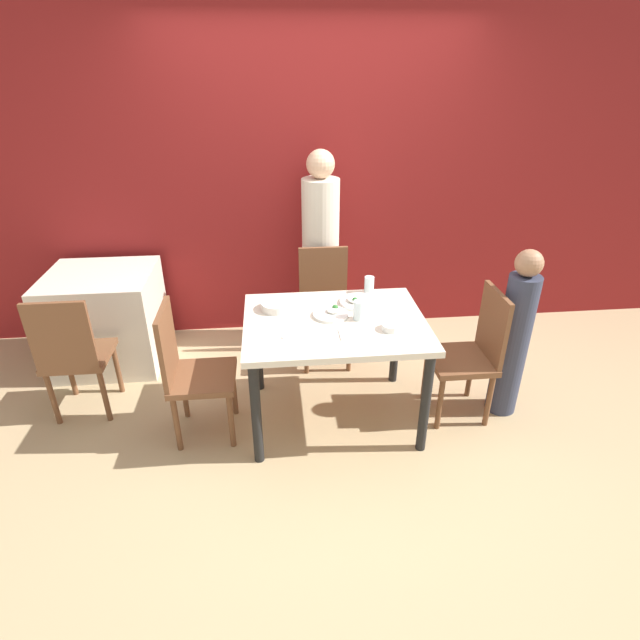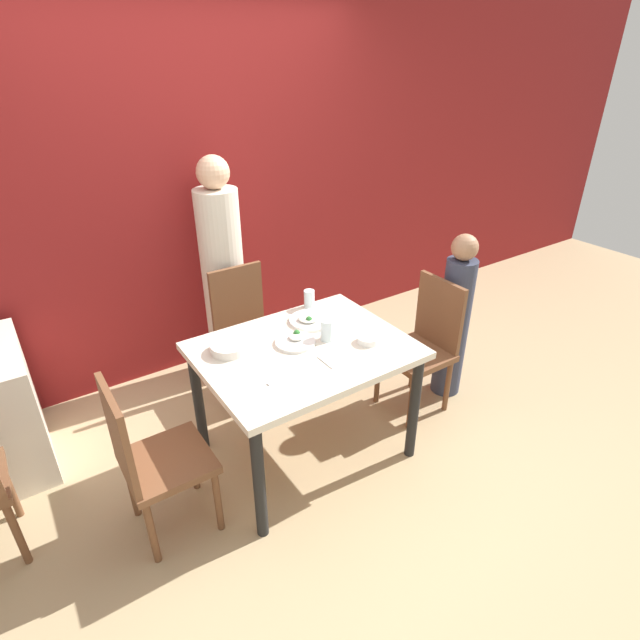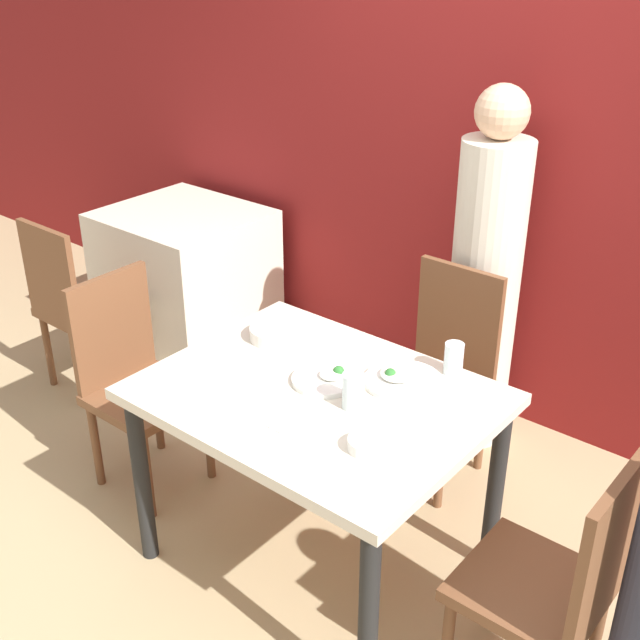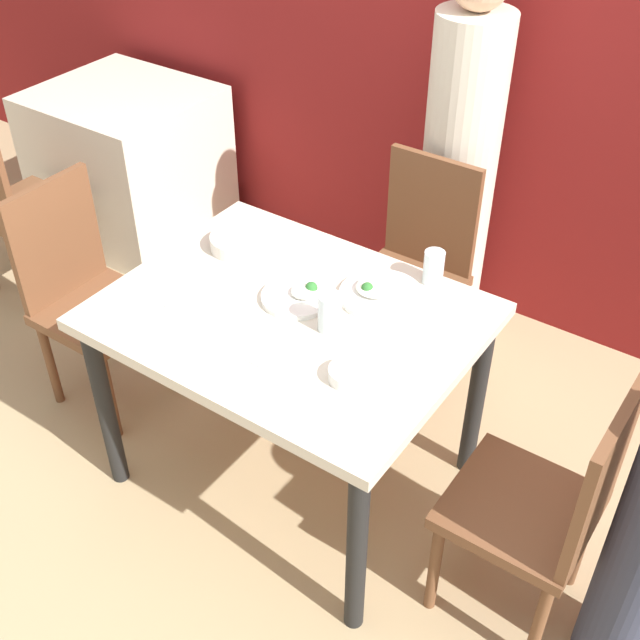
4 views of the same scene
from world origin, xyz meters
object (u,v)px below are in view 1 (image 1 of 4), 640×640
object	(u,v)px
chair_child_spot	(472,351)
glass_water_tall	(359,310)
chair_adult_spot	(325,303)
bowl_curry	(277,305)
plate_rice_adult	(331,313)
person_child	(514,338)
person_adult	(320,257)

from	to	relation	value
chair_child_spot	glass_water_tall	size ratio (longest dim) A/B	7.33
chair_adult_spot	bowl_curry	bearing A→B (deg)	-122.68
plate_rice_adult	chair_child_spot	bearing A→B (deg)	-6.21
person_child	plate_rice_adult	size ratio (longest dim) A/B	5.23
person_adult	plate_rice_adult	size ratio (longest dim) A/B	7.12
chair_adult_spot	bowl_curry	xyz separation A→B (m)	(-0.38, -0.59, 0.29)
bowl_curry	glass_water_tall	world-z (taller)	glass_water_tall
person_child	bowl_curry	world-z (taller)	person_child
person_adult	person_child	distance (m)	1.63
person_adult	glass_water_tall	bearing A→B (deg)	-83.36
chair_adult_spot	bowl_curry	size ratio (longest dim) A/B	4.53
person_adult	person_child	bearing A→B (deg)	-44.49
chair_adult_spot	plate_rice_adult	bearing A→B (deg)	-92.93
glass_water_tall	plate_rice_adult	bearing A→B (deg)	158.53
person_child	bowl_curry	distance (m)	1.56
plate_rice_adult	glass_water_tall	size ratio (longest dim) A/B	1.82
chair_adult_spot	bowl_curry	distance (m)	0.76
person_adult	bowl_curry	size ratio (longest dim) A/B	8.00
person_child	bowl_curry	bearing A→B (deg)	171.64
chair_adult_spot	glass_water_tall	bearing A→B (deg)	-80.70
chair_adult_spot	person_child	distance (m)	1.41
person_child	plate_rice_adult	world-z (taller)	person_child
chair_adult_spot	glass_water_tall	world-z (taller)	chair_adult_spot
chair_child_spot	plate_rice_adult	world-z (taller)	chair_child_spot
plate_rice_adult	glass_water_tall	bearing A→B (deg)	-21.47
chair_adult_spot	person_child	size ratio (longest dim) A/B	0.77
person_child	bowl_curry	size ratio (longest dim) A/B	5.88
person_child	chair_adult_spot	bearing A→B (deg)	144.72
chair_adult_spot	person_adult	distance (m)	0.41
person_adult	plate_rice_adult	world-z (taller)	person_adult
chair_child_spot	person_child	size ratio (longest dim) A/B	0.77
bowl_curry	glass_water_tall	size ratio (longest dim) A/B	1.62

